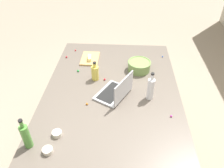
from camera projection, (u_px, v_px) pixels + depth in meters
name	position (u px, v px, depth m)	size (l,w,h in m)	color
ground_plane	(112.00, 147.00, 2.58)	(12.00, 12.00, 0.00)	gray
island_counter	(112.00, 121.00, 2.30)	(1.71, 1.23, 0.90)	olive
laptop	(116.00, 92.00, 1.91)	(0.38, 0.35, 0.22)	#B7B7BC
mixing_bowl_large	(139.00, 66.00, 2.23)	(0.24, 0.24, 0.10)	#72934C
bottle_oil	(95.00, 73.00, 2.09)	(0.07, 0.07, 0.19)	#DBC64C
bottle_olive	(26.00, 136.00, 1.46)	(0.06, 0.06, 0.26)	#4C8C38
bottle_vinegar	(151.00, 89.00, 1.85)	(0.06, 0.06, 0.27)	white
cutting_board	(90.00, 59.00, 2.42)	(0.28, 0.19, 0.02)	tan
butter_stick_left	(90.00, 58.00, 2.38)	(0.11, 0.04, 0.04)	#F4E58C
ramekin_small	(57.00, 134.00, 1.59)	(0.07, 0.07, 0.04)	beige
ramekin_medium	(48.00, 151.00, 1.47)	(0.07, 0.07, 0.04)	beige
candy_0	(162.00, 57.00, 2.46)	(0.02, 0.02, 0.02)	blue
candy_1	(67.00, 57.00, 2.45)	(0.02, 0.02, 0.02)	red
candy_2	(75.00, 50.00, 2.57)	(0.02, 0.02, 0.02)	red
candy_3	(144.00, 64.00, 2.34)	(0.02, 0.02, 0.02)	green
candy_4	(105.00, 79.00, 2.12)	(0.02, 0.02, 0.02)	red
candy_5	(78.00, 71.00, 2.23)	(0.02, 0.02, 0.02)	green
candy_6	(87.00, 104.00, 1.85)	(0.02, 0.02, 0.02)	orange
candy_7	(96.00, 78.00, 2.13)	(0.02, 0.02, 0.02)	yellow
candy_8	(171.00, 116.00, 1.74)	(0.02, 0.02, 0.02)	#CC3399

